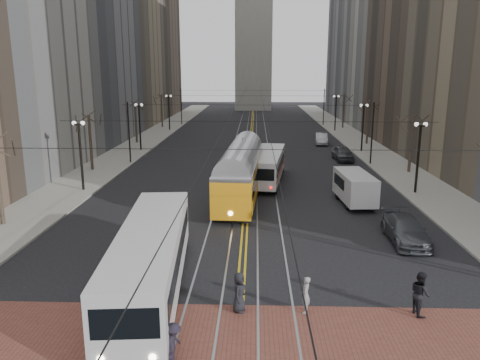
# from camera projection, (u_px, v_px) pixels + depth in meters

# --- Properties ---
(ground) EXTENTS (260.00, 260.00, 0.00)m
(ground) POSITION_uv_depth(u_px,v_px,m) (240.00, 294.00, 21.11)
(ground) COLOR black
(ground) RESTS_ON ground
(sidewalk_left) EXTENTS (5.00, 140.00, 0.15)m
(sidewalk_left) POSITION_uv_depth(u_px,v_px,m) (144.00, 142.00, 65.35)
(sidewalk_left) COLOR gray
(sidewalk_left) RESTS_ON ground
(sidewalk_right) EXTENTS (5.00, 140.00, 0.15)m
(sidewalk_right) POSITION_uv_depth(u_px,v_px,m) (360.00, 143.00, 64.37)
(sidewalk_right) COLOR gray
(sidewalk_right) RESTS_ON ground
(crosswalk_band) EXTENTS (25.00, 6.00, 0.01)m
(crosswalk_band) POSITION_uv_depth(u_px,v_px,m) (237.00, 345.00, 17.21)
(crosswalk_band) COLOR brown
(crosswalk_band) RESTS_ON ground
(streetcar_rails) EXTENTS (4.80, 130.00, 0.02)m
(streetcar_rails) POSITION_uv_depth(u_px,v_px,m) (251.00, 143.00, 64.88)
(streetcar_rails) COLOR gray
(streetcar_rails) RESTS_ON ground
(centre_lines) EXTENTS (0.42, 130.00, 0.01)m
(centre_lines) POSITION_uv_depth(u_px,v_px,m) (251.00, 143.00, 64.88)
(centre_lines) COLOR gold
(centre_lines) RESTS_ON ground
(building_left_mid) EXTENTS (16.00, 20.00, 34.00)m
(building_left_mid) POSITION_uv_depth(u_px,v_px,m) (62.00, 15.00, 62.78)
(building_left_mid) COLOR slate
(building_left_mid) RESTS_ON ground
(building_left_far) EXTENTS (16.00, 20.00, 40.00)m
(building_left_far) POSITION_uv_depth(u_px,v_px,m) (136.00, 22.00, 100.99)
(building_left_far) COLOR brown
(building_left_far) RESTS_ON ground
(building_right_mid) EXTENTS (16.00, 20.00, 34.00)m
(building_right_mid) POSITION_uv_depth(u_px,v_px,m) (446.00, 14.00, 61.12)
(building_right_mid) COLOR brown
(building_right_mid) RESTS_ON ground
(building_right_far) EXTENTS (16.00, 20.00, 40.00)m
(building_right_far) POSITION_uv_depth(u_px,v_px,m) (373.00, 21.00, 99.34)
(building_right_far) COLOR slate
(building_right_far) RESTS_ON ground
(lamp_posts) EXTENTS (27.60, 57.20, 5.60)m
(lamp_posts) POSITION_uv_depth(u_px,v_px,m) (249.00, 140.00, 48.43)
(lamp_posts) COLOR black
(lamp_posts) RESTS_ON ground
(street_trees) EXTENTS (31.68, 53.28, 5.60)m
(street_trees) POSITION_uv_depth(u_px,v_px,m) (250.00, 132.00, 54.75)
(street_trees) COLOR #382D23
(street_trees) RESTS_ON ground
(trolley_wires) EXTENTS (25.96, 120.00, 6.60)m
(trolley_wires) POSITION_uv_depth(u_px,v_px,m) (250.00, 124.00, 54.12)
(trolley_wires) COLOR black
(trolley_wires) RESTS_ON ground
(transit_bus) EXTENTS (3.64, 12.58, 3.10)m
(transit_bus) POSITION_uv_depth(u_px,v_px,m) (151.00, 261.00, 20.88)
(transit_bus) COLOR silver
(transit_bus) RESTS_ON ground
(streetcar) EXTENTS (3.54, 14.52, 3.39)m
(streetcar) POSITION_uv_depth(u_px,v_px,m) (241.00, 177.00, 36.79)
(streetcar) COLOR orange
(streetcar) RESTS_ON ground
(rear_bus) EXTENTS (3.51, 10.63, 2.72)m
(rear_bus) POSITION_uv_depth(u_px,v_px,m) (268.00, 167.00, 41.98)
(rear_bus) COLOR silver
(rear_bus) RESTS_ON ground
(cargo_van) EXTENTS (2.45, 5.51, 2.38)m
(cargo_van) POSITION_uv_depth(u_px,v_px,m) (355.00, 189.00, 35.02)
(cargo_van) COLOR silver
(cargo_van) RESTS_ON ground
(sedan_grey) EXTENTS (2.05, 4.75, 1.60)m
(sedan_grey) POSITION_uv_depth(u_px,v_px,m) (343.00, 153.00, 52.18)
(sedan_grey) COLOR #383B3F
(sedan_grey) RESTS_ON ground
(sedan_silver) EXTENTS (2.01, 4.62, 1.48)m
(sedan_silver) POSITION_uv_depth(u_px,v_px,m) (321.00, 139.00, 63.55)
(sedan_silver) COLOR #A1A3A9
(sedan_silver) RESTS_ON ground
(sedan_parked) EXTENTS (2.15, 5.07, 1.46)m
(sedan_parked) POSITION_uv_depth(u_px,v_px,m) (406.00, 230.00, 27.45)
(sedan_parked) COLOR #44474C
(sedan_parked) RESTS_ON ground
(pedestrian_a) EXTENTS (0.72, 0.94, 1.72)m
(pedestrian_a) POSITION_uv_depth(u_px,v_px,m) (239.00, 292.00, 19.45)
(pedestrian_a) COLOR black
(pedestrian_a) RESTS_ON crosswalk_band
(pedestrian_b) EXTENTS (0.49, 0.64, 1.57)m
(pedestrian_b) POSITION_uv_depth(u_px,v_px,m) (306.00, 295.00, 19.37)
(pedestrian_b) COLOR gray
(pedestrian_b) RESTS_ON crosswalk_band
(pedestrian_c) EXTENTS (0.84, 1.00, 1.86)m
(pedestrian_c) POSITION_uv_depth(u_px,v_px,m) (420.00, 293.00, 19.19)
(pedestrian_c) COLOR black
(pedestrian_c) RESTS_ON crosswalk_band
(pedestrian_d) EXTENTS (0.75, 1.09, 1.55)m
(pedestrian_d) POSITION_uv_depth(u_px,v_px,m) (174.00, 344.00, 15.91)
(pedestrian_d) COLOR black
(pedestrian_d) RESTS_ON crosswalk_band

